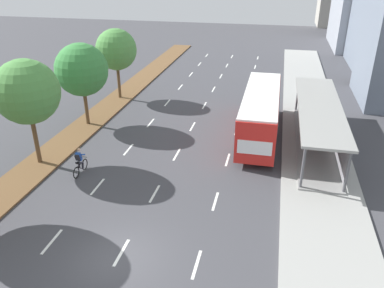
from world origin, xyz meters
name	(u,v)px	position (x,y,z in m)	size (l,w,h in m)	color
ground_plane	(118,259)	(0.00, 0.00, 0.00)	(140.00, 140.00, 0.00)	#424247
median_strip	(117,100)	(-8.30, 20.00, 0.06)	(2.60, 52.00, 0.12)	brown
sidewalk_right	(310,114)	(9.25, 20.00, 0.07)	(4.50, 52.00, 0.15)	#9E9E99
lane_divider_left	(159,112)	(-3.50, 17.90, 0.00)	(0.14, 46.79, 0.01)	white
lane_divider_center	(199,115)	(0.00, 17.90, 0.00)	(0.14, 46.79, 0.01)	white
lane_divider_right	(240,119)	(3.50, 17.90, 0.00)	(0.14, 46.79, 0.01)	white
bus_shelter	(322,121)	(9.53, 13.98, 1.86)	(2.90, 13.74, 2.86)	gray
bus	(261,110)	(5.25, 14.83, 2.07)	(2.54, 11.29, 3.37)	red
cyclist	(80,162)	(-5.15, 6.60, 0.79)	(0.46, 1.82, 1.71)	black
median_tree_second	(27,92)	(-8.39, 7.26, 4.85)	(3.96, 3.96, 6.72)	brown
median_tree_third	(82,70)	(-8.27, 13.94, 4.49)	(4.01, 4.01, 6.38)	brown
median_tree_fourth	(116,50)	(-8.25, 20.63, 4.63)	(3.72, 3.72, 6.39)	brown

